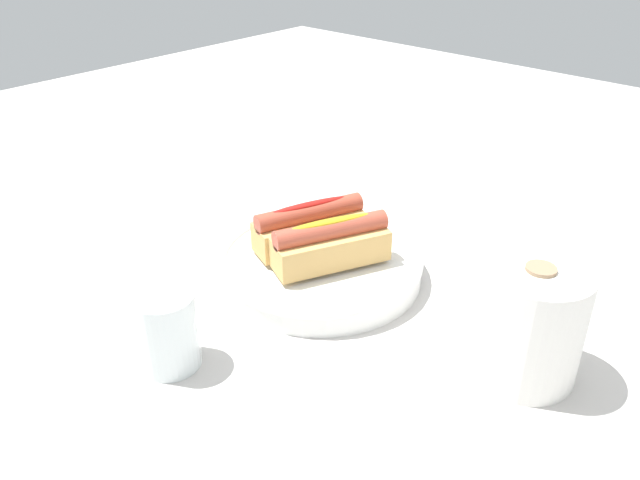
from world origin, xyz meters
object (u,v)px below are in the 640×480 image
object	(u,v)px
paper_towel_roll	(530,323)
hotdog_front	(310,226)
serving_bowl	(320,264)
hotdog_back	(331,244)
water_glass	(167,334)

from	to	relation	value
paper_towel_roll	hotdog_front	bearing A→B (deg)	-90.89
serving_bowl	hotdog_front	xyz separation A→B (m)	(-0.01, -0.03, 0.04)
hotdog_front	hotdog_back	bearing A→B (deg)	72.18
hotdog_front	hotdog_back	distance (m)	0.06
water_glass	paper_towel_roll	world-z (taller)	paper_towel_roll
paper_towel_roll	serving_bowl	bearing A→B (deg)	-89.32
hotdog_back	hotdog_front	bearing A→B (deg)	-107.82
hotdog_front	paper_towel_roll	world-z (taller)	paper_towel_roll
serving_bowl	hotdog_front	world-z (taller)	hotdog_front
hotdog_back	water_glass	bearing A→B (deg)	-7.20
hotdog_front	water_glass	size ratio (longest dim) A/B	1.76
hotdog_back	water_glass	distance (m)	0.24
hotdog_back	paper_towel_roll	size ratio (longest dim) A/B	1.17
hotdog_back	water_glass	world-z (taller)	hotdog_back
hotdog_back	water_glass	xyz separation A→B (m)	(0.23, -0.03, -0.02)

